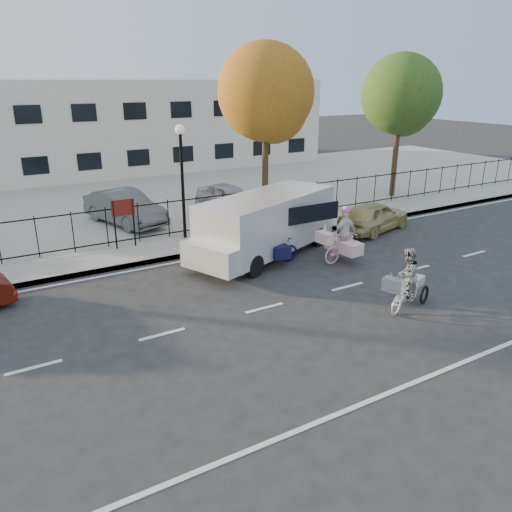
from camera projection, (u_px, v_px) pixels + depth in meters
ground at (264, 308)px, 13.92m from camera, size 120.00×120.00×0.00m
road_markings at (264, 308)px, 13.92m from camera, size 60.00×9.52×0.01m
curb at (192, 254)px, 17.99m from camera, size 60.00×0.10×0.15m
sidewalk at (180, 246)px, 18.84m from camera, size 60.00×2.20×0.15m
parking_lot at (115, 200)px, 26.06m from camera, size 60.00×15.60×0.15m
iron_fence at (168, 218)px, 19.46m from camera, size 58.00×0.06×1.50m
building at (69, 127)px, 33.20m from camera, size 34.00×10.00×6.00m
lamppost at (182, 162)px, 18.63m from camera, size 0.36×0.36×4.33m
street_sign at (123, 214)px, 18.08m from camera, size 0.85×0.06×1.80m
zebra_trike at (406, 285)px, 13.72m from camera, size 2.03×1.34×1.75m
unicorn_bike at (343, 242)px, 17.22m from camera, size 1.99×1.39×2.00m
bull_bike at (274, 243)px, 17.01m from camera, size 2.03×1.40×1.87m
white_van at (265, 223)px, 17.71m from camera, size 6.74×4.05×2.20m
gold_sedan at (374, 216)px, 20.78m from camera, size 3.99×2.43×1.27m
lot_car_c at (125, 207)px, 21.25m from camera, size 2.68×4.59×1.43m
lot_car_d at (229, 197)px, 23.61m from camera, size 2.27×3.85×1.23m
tree_mid at (268, 97)px, 21.24m from camera, size 4.13×4.13×7.57m
tree_east at (402, 98)px, 25.11m from camera, size 3.99×3.99×7.32m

